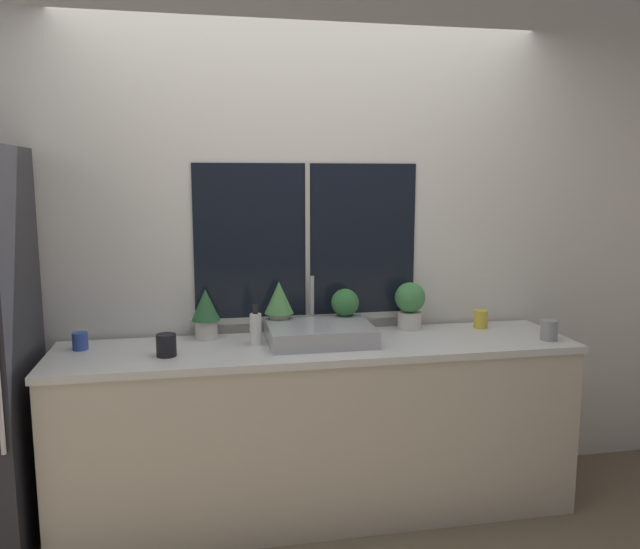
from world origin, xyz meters
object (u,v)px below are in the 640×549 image
(mug_black, at_px, (166,345))
(mug_grey, at_px, (549,330))
(potted_plant_center_right, at_px, (345,308))
(mug_blue, at_px, (80,341))
(sink, at_px, (320,333))
(potted_plant_far_left, at_px, (206,311))
(potted_plant_far_right, at_px, (410,303))
(soap_bottle, at_px, (256,328))
(mug_yellow, at_px, (481,319))
(potted_plant_center_left, at_px, (279,304))

(mug_black, xyz_separation_m, mug_grey, (1.90, -0.07, -0.00))
(potted_plant_center_right, height_order, mug_blue, potted_plant_center_right)
(sink, height_order, mug_black, sink)
(potted_plant_far_left, xyz_separation_m, mug_grey, (1.71, -0.36, -0.09))
(sink, height_order, mug_blue, sink)
(potted_plant_far_right, height_order, soap_bottle, potted_plant_far_right)
(potted_plant_far_right, relative_size, mug_yellow, 2.63)
(potted_plant_center_right, height_order, mug_grey, potted_plant_center_right)
(mug_yellow, bearing_deg, mug_grey, -53.69)
(potted_plant_center_left, relative_size, mug_grey, 2.77)
(potted_plant_center_left, distance_m, soap_bottle, 0.23)
(mug_black, bearing_deg, potted_plant_far_left, 57.37)
(soap_bottle, distance_m, mug_grey, 1.49)
(potted_plant_far_left, height_order, mug_grey, potted_plant_far_left)
(sink, distance_m, potted_plant_far_left, 0.60)
(potted_plant_center_left, distance_m, potted_plant_far_right, 0.72)
(mug_grey, bearing_deg, potted_plant_far_left, 168.21)
(mug_grey, bearing_deg, potted_plant_far_right, 150.04)
(soap_bottle, bearing_deg, mug_black, -163.99)
(sink, xyz_separation_m, mug_yellow, (0.93, 0.13, 0.00))
(potted_plant_center_left, bearing_deg, potted_plant_far_left, -180.00)
(potted_plant_center_right, distance_m, soap_bottle, 0.52)
(sink, xyz_separation_m, mug_grey, (1.15, -0.18, 0.01))
(potted_plant_far_right, bearing_deg, soap_bottle, -168.85)
(mug_grey, bearing_deg, potted_plant_center_left, 165.01)
(potted_plant_far_left, xyz_separation_m, mug_yellow, (1.49, -0.05, -0.09))
(potted_plant_far_right, bearing_deg, mug_yellow, -7.07)
(potted_plant_far_left, height_order, potted_plant_center_left, potted_plant_center_left)
(potted_plant_far_left, xyz_separation_m, potted_plant_far_right, (1.09, 0.00, -0.00))
(potted_plant_center_left, relative_size, mug_blue, 3.40)
(soap_bottle, bearing_deg, potted_plant_center_left, 50.49)
(mug_grey, bearing_deg, soap_bottle, 172.69)
(potted_plant_far_left, xyz_separation_m, potted_plant_center_right, (0.73, 0.00, -0.01))
(potted_plant_center_left, relative_size, potted_plant_center_right, 1.21)
(mug_yellow, bearing_deg, mug_black, -171.79)
(sink, distance_m, mug_black, 0.75)
(mug_black, distance_m, mug_blue, 0.45)
(potted_plant_center_left, bearing_deg, sink, -44.24)
(potted_plant_far_left, relative_size, mug_yellow, 2.63)
(sink, relative_size, mug_grey, 5.05)
(potted_plant_far_left, distance_m, mug_yellow, 1.49)
(mug_blue, bearing_deg, potted_plant_center_left, 5.73)
(mug_black, bearing_deg, mug_yellow, 8.21)
(sink, xyz_separation_m, potted_plant_far_left, (-0.56, 0.18, 0.10))
(potted_plant_center_left, xyz_separation_m, potted_plant_far_right, (0.72, 0.00, -0.03))
(mug_black, bearing_deg, mug_blue, 154.94)
(potted_plant_center_right, height_order, mug_yellow, potted_plant_center_right)
(mug_blue, xyz_separation_m, mug_grey, (2.31, -0.26, 0.01))
(potted_plant_far_right, distance_m, mug_blue, 1.70)
(potted_plant_center_right, relative_size, mug_blue, 2.80)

